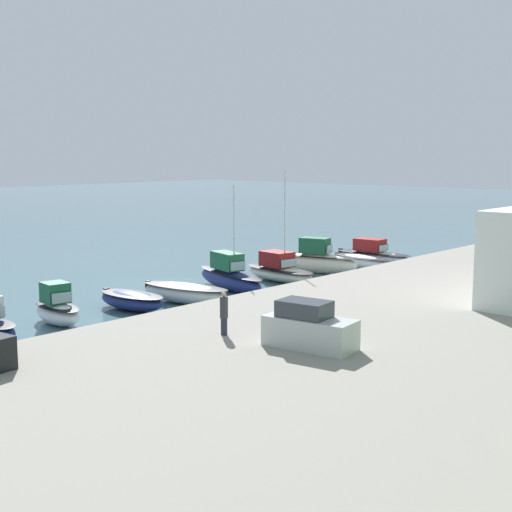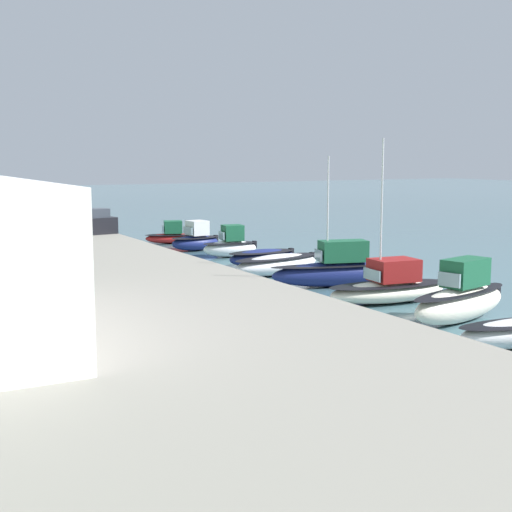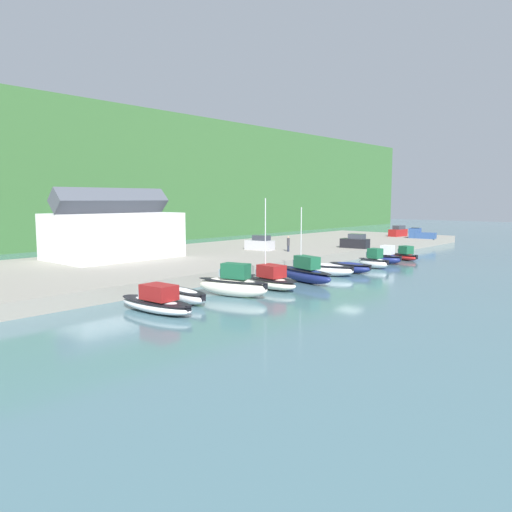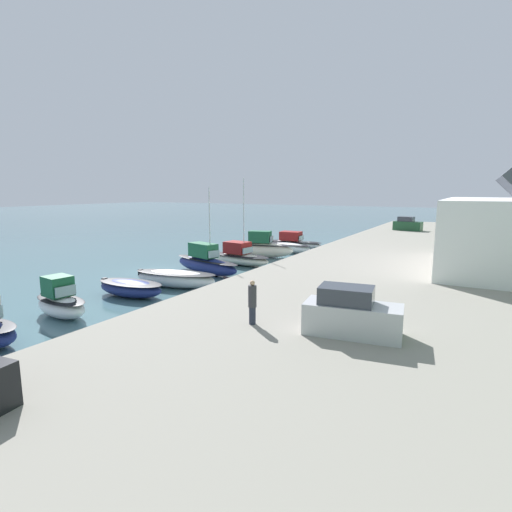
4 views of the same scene
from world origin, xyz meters
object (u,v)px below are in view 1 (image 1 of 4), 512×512
at_px(moored_boat_3, 279,270).
at_px(moored_boat_7, 57,309).
at_px(moored_boat_2, 318,260).
at_px(parked_car_3, 309,328).
at_px(person_on_quay, 224,313).
at_px(moored_boat_5, 185,292).
at_px(moored_boat_0, 372,254).
at_px(moored_boat_1, 360,261).
at_px(moored_boat_4, 229,276).
at_px(moored_boat_6, 132,300).

relative_size(moored_boat_3, moored_boat_7, 1.90).
distance_m(moored_boat_2, parked_car_3, 28.50).
bearing_deg(person_on_quay, moored_boat_5, -124.39).
bearing_deg(moored_boat_0, moored_boat_1, 14.56).
height_order(moored_boat_3, moored_boat_4, moored_boat_3).
relative_size(moored_boat_2, moored_boat_7, 1.59).
bearing_deg(moored_boat_6, moored_boat_3, 175.28).
bearing_deg(moored_boat_2, moored_boat_6, -14.07).
bearing_deg(parked_car_3, moored_boat_1, -158.32).
bearing_deg(moored_boat_7, moored_boat_0, -172.94).
height_order(moored_boat_5, person_on_quay, person_on_quay).
bearing_deg(moored_boat_2, moored_boat_3, -12.26).
distance_m(moored_boat_4, moored_boat_5, 5.54).
xyz_separation_m(moored_boat_4, person_on_quay, (13.38, 12.65, 1.37)).
bearing_deg(moored_boat_5, moored_boat_1, 168.01).
relative_size(moored_boat_4, moored_boat_5, 1.18).
distance_m(moored_boat_2, moored_boat_7, 25.16).
xyz_separation_m(moored_boat_0, moored_boat_3, (13.61, 0.06, 0.08)).
xyz_separation_m(moored_boat_5, moored_boat_7, (9.21, -1.14, 0.18)).
xyz_separation_m(moored_boat_0, parked_car_3, (31.35, 16.84, 1.46)).
bearing_deg(parked_car_3, moored_boat_2, -151.56).
distance_m(moored_boat_6, person_on_quay, 13.37).
bearing_deg(moored_boat_4, parked_car_3, 69.26).
relative_size(moored_boat_4, parked_car_3, 1.93).
distance_m(moored_boat_7, parked_car_3, 17.44).
relative_size(moored_boat_2, parked_car_3, 1.67).
distance_m(moored_boat_0, parked_car_3, 35.61).
xyz_separation_m(moored_boat_1, moored_boat_7, (29.78, -1.60, 0.27)).
height_order(moored_boat_3, moored_boat_6, moored_boat_3).
height_order(moored_boat_1, person_on_quay, person_on_quay).
bearing_deg(moored_boat_0, moored_boat_3, -2.55).
bearing_deg(moored_boat_7, moored_boat_3, -173.61).
bearing_deg(moored_boat_7, moored_boat_4, -172.63).
xyz_separation_m(moored_boat_0, moored_boat_4, (18.93, -0.31, 0.26)).
bearing_deg(moored_boat_7, moored_boat_5, -179.31).
bearing_deg(parked_car_3, moored_boat_7, -90.57).
bearing_deg(parked_car_3, moored_boat_6, -108.53).
xyz_separation_m(moored_boat_7, person_on_quay, (-1.26, 12.75, 1.50)).
height_order(moored_boat_0, moored_boat_4, moored_boat_4).
relative_size(parked_car_3, person_on_quay, 2.06).
relative_size(moored_boat_3, moored_boat_6, 1.58).
relative_size(moored_boat_2, person_on_quay, 3.45).
relative_size(moored_boat_5, moored_boat_7, 1.56).
xyz_separation_m(moored_boat_4, moored_boat_6, (9.22, 0.07, -0.38)).
distance_m(moored_boat_5, person_on_quay, 14.17).
bearing_deg(moored_boat_5, person_on_quay, 44.90).
bearing_deg(moored_boat_5, moored_boat_7, -17.78).
distance_m(moored_boat_3, parked_car_3, 24.45).
bearing_deg(moored_boat_3, parked_car_3, 49.98).
xyz_separation_m(moored_boat_7, parked_car_3, (-2.22, 17.25, 1.32)).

